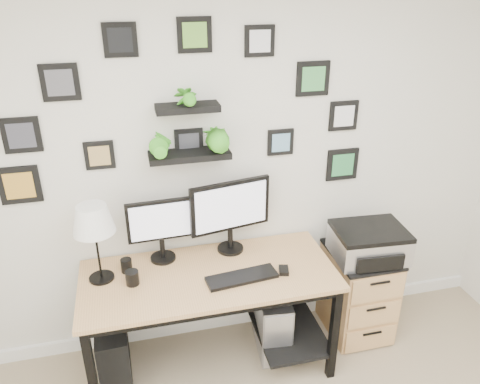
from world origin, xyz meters
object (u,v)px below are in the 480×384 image
object	(u,v)px
table_lamp	(93,221)
file_cabinet	(358,292)
desk	(214,286)
printer	(369,243)
pc_tower_black	(114,351)
pc_tower_grey	(271,319)
monitor_right	(230,211)
monitor_left	(161,226)
mug	(132,278)

from	to	relation	value
table_lamp	file_cabinet	size ratio (longest dim) A/B	0.76
desk	printer	distance (m)	1.10
pc_tower_black	pc_tower_grey	size ratio (longest dim) A/B	0.89
monitor_right	printer	bearing A→B (deg)	-11.29
monitor_left	pc_tower_black	world-z (taller)	monitor_left
table_lamp	file_cabinet	distance (m)	1.95
table_lamp	file_cabinet	xyz separation A→B (m)	(1.77, -0.02, -0.82)
printer	pc_tower_black	bearing A→B (deg)	-179.74
pc_tower_grey	mug	bearing A→B (deg)	-176.06
desk	mug	bearing A→B (deg)	-176.84
table_lamp	printer	distance (m)	1.82
desk	pc_tower_black	distance (m)	0.79
desk	pc_tower_grey	distance (m)	0.57
pc_tower_black	file_cabinet	size ratio (longest dim) A/B	0.65
monitor_right	printer	xyz separation A→B (m)	(0.94, -0.19, -0.27)
pc_tower_black	mug	bearing A→B (deg)	-12.65
table_lamp	printer	world-z (taller)	table_lamp
pc_tower_grey	printer	world-z (taller)	printer
monitor_right	mug	xyz separation A→B (m)	(-0.66, -0.23, -0.26)
desk	pc_tower_grey	xyz separation A→B (m)	(0.41, 0.04, -0.39)
desk	file_cabinet	size ratio (longest dim) A/B	2.39
monitor_right	mug	size ratio (longest dim) A/B	6.01
table_lamp	pc_tower_grey	size ratio (longest dim) A/B	1.03
monitor_right	pc_tower_black	bearing A→B (deg)	-166.94
pc_tower_grey	file_cabinet	xyz separation A→B (m)	(0.67, 0.02, 0.10)
pc_tower_grey	monitor_right	bearing A→B (deg)	147.23
monitor_right	table_lamp	bearing A→B (deg)	-171.64
mug	printer	distance (m)	1.60
file_cabinet	printer	distance (m)	0.45
mug	pc_tower_black	size ratio (longest dim) A/B	0.21
desk	printer	world-z (taller)	printer
monitor_left	mug	distance (m)	0.37
table_lamp	mug	xyz separation A→B (m)	(0.19, -0.10, -0.36)
monitor_right	mug	distance (m)	0.75
file_cabinet	pc_tower_grey	bearing A→B (deg)	-178.04
desk	printer	xyz separation A→B (m)	(1.09, 0.01, 0.15)
monitor_right	table_lamp	xyz separation A→B (m)	(-0.85, -0.12, 0.10)
desk	table_lamp	bearing A→B (deg)	173.83
monitor_right	monitor_left	bearing A→B (deg)	-179.78
pc_tower_black	printer	distance (m)	1.86
printer	monitor_left	bearing A→B (deg)	172.44
desk	pc_tower_black	world-z (taller)	desk
monitor_left	file_cabinet	distance (m)	1.54
monitor_left	desk	bearing A→B (deg)	-33.39
monitor_right	file_cabinet	world-z (taller)	monitor_right
desk	monitor_right	size ratio (longest dim) A/B	2.93
table_lamp	pc_tower_black	distance (m)	0.94
pc_tower_grey	printer	size ratio (longest dim) A/B	0.97
monitor_left	pc_tower_black	distance (m)	0.89
monitor_right	mug	world-z (taller)	monitor_right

